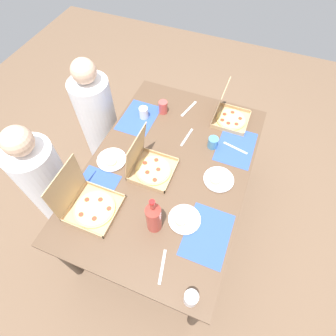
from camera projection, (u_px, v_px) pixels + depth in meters
The scene contains 23 objects.
ground_plane at pixel (168, 213), 2.49m from camera, with size 6.00×6.00×0.00m, color brown.
dining_table at pixel (168, 175), 1.95m from camera, with size 1.61×1.09×0.74m.
placemat_near_left at pixel (207, 235), 1.60m from camera, with size 0.36×0.26×0.00m, color #2D4C9E.
placemat_near_right at pixel (236, 147), 1.98m from camera, with size 0.36×0.26×0.00m, color #2D4C9E.
placemat_far_left at pixel (92, 192), 1.77m from camera, with size 0.36×0.26×0.00m, color #2D4C9E.
placemat_far_right at pixel (139, 118), 2.14m from camera, with size 0.36×0.26×0.00m, color #2D4C9E.
pizza_box_corner_left at pixel (150, 166), 1.83m from camera, with size 0.28×0.28×0.31m.
pizza_box_edge_far at pixel (229, 115), 2.10m from camera, with size 0.26×0.27×0.30m.
pizza_box_corner_right at pixel (88, 204), 1.66m from camera, with size 0.30×0.30×0.33m.
plate_far_right at pixel (218, 180), 1.81m from camera, with size 0.20×0.20×0.03m.
plate_near_left at pixel (112, 160), 1.90m from camera, with size 0.21×0.21×0.03m.
plate_far_left at pixel (184, 219), 1.65m from camera, with size 0.20×0.20×0.03m.
soda_bottle at pixel (154, 217), 1.53m from camera, with size 0.09×0.09×0.32m.
cup_clear_right at pixel (163, 107), 2.14m from camera, with size 0.07×0.07×0.11m, color #BF4742.
cup_dark at pixel (144, 113), 2.11m from camera, with size 0.07×0.07×0.09m, color silver.
cup_red at pixel (191, 298), 1.37m from camera, with size 0.07×0.07×0.10m, color silver.
cup_spare at pixel (213, 143), 1.95m from camera, with size 0.07×0.07×0.09m, color teal.
fork_by_near_right at pixel (187, 137), 2.03m from camera, with size 0.19×0.02×0.01m, color #B7B7BC.
knife_by_far_left at pixel (189, 109), 2.20m from camera, with size 0.21×0.02×0.01m, color #B7B7BC.
fork_by_near_left at pixel (235, 148), 1.97m from camera, with size 0.19×0.02×0.01m, color #B7B7BC.
fork_by_far_right at pixel (162, 267), 1.50m from camera, with size 0.19×0.02×0.01m, color #B7B7BC.
diner_left_seat at pixel (51, 188), 2.03m from camera, with size 0.32×0.32×1.17m.
diner_right_seat at pixel (99, 123), 2.41m from camera, with size 0.32×0.32×1.16m.
Camera 1 is at (-0.97, -0.39, 2.29)m, focal length 28.76 mm.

